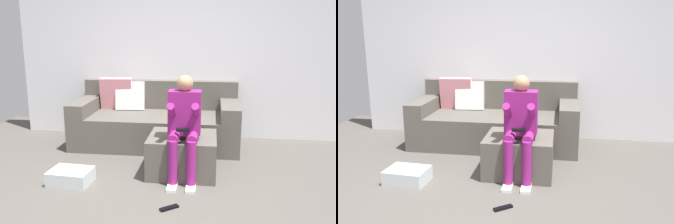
{
  "view_description": "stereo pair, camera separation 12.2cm",
  "coord_description": "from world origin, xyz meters",
  "views": [
    {
      "loc": [
        0.48,
        -2.9,
        1.61
      ],
      "look_at": [
        -0.07,
        1.4,
        0.6
      ],
      "focal_mm": 37.57,
      "sensor_mm": 36.0,
      "label": 1
    },
    {
      "loc": [
        0.6,
        -2.88,
        1.61
      ],
      "look_at": [
        -0.07,
        1.4,
        0.6
      ],
      "focal_mm": 37.57,
      "sensor_mm": 36.0,
      "label": 2
    }
  ],
  "objects": [
    {
      "name": "ground_plane",
      "position": [
        0.0,
        0.0,
        0.0
      ],
      "size": [
        6.48,
        6.48,
        0.0
      ],
      "primitive_type": "plane",
      "color": "#544F49"
    },
    {
      "name": "wall_back",
      "position": [
        0.0,
        2.43,
        1.27
      ],
      "size": [
        4.99,
        0.1,
        2.54
      ],
      "primitive_type": "cube",
      "color": "silver",
      "rests_on": "ground_plane"
    },
    {
      "name": "couch_sectional",
      "position": [
        -0.32,
        1.94,
        0.32
      ],
      "size": [
        2.3,
        1.0,
        0.93
      ],
      "color": "#59544C",
      "rests_on": "ground_plane"
    },
    {
      "name": "ottoman",
      "position": [
        0.16,
        0.92,
        0.22
      ],
      "size": [
        0.77,
        0.68,
        0.44
      ],
      "primitive_type": "cube",
      "color": "#59544C",
      "rests_on": "ground_plane"
    },
    {
      "name": "person_seated",
      "position": [
        0.19,
        0.75,
        0.65
      ],
      "size": [
        0.35,
        0.56,
        1.15
      ],
      "color": "#8C1E72",
      "rests_on": "ground_plane"
    },
    {
      "name": "storage_bin",
      "position": [
        -1.01,
        0.47,
        0.08
      ],
      "size": [
        0.46,
        0.36,
        0.15
      ],
      "primitive_type": "cube",
      "rotation": [
        0.0,
        0.0,
        -0.08
      ],
      "color": "silver",
      "rests_on": "ground_plane"
    },
    {
      "name": "remote_near_ottoman",
      "position": [
        0.11,
        0.04,
        0.01
      ],
      "size": [
        0.18,
        0.15,
        0.02
      ],
      "primitive_type": "cube",
      "rotation": [
        0.0,
        0.0,
        0.65
      ],
      "color": "black",
      "rests_on": "ground_plane"
    }
  ]
}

